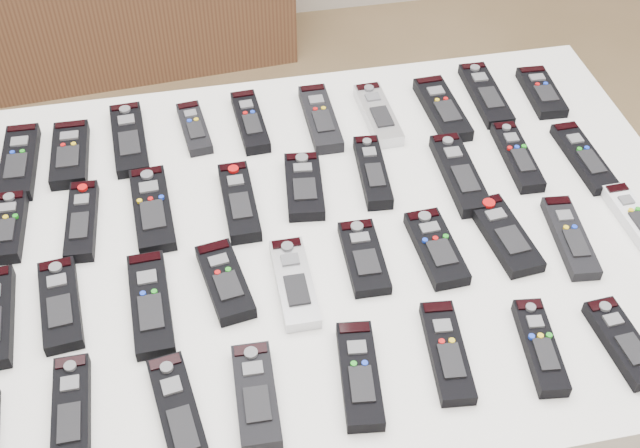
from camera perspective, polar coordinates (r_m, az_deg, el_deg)
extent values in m
cube|color=white|center=(1.31, 0.00, -1.23)|extent=(1.25, 0.88, 0.04)
cylinder|color=beige|center=(1.89, -19.51, -3.59)|extent=(0.04, 0.04, 0.74)
cylinder|color=beige|center=(1.99, 13.95, 1.11)|extent=(0.04, 0.04, 0.74)
cube|color=black|center=(1.50, -20.61, 4.14)|extent=(0.06, 0.19, 0.02)
cube|color=black|center=(1.49, -17.35, 4.76)|extent=(0.06, 0.17, 0.02)
cube|color=black|center=(1.50, -13.42, 5.90)|extent=(0.07, 0.20, 0.02)
cube|color=black|center=(1.51, -8.93, 6.75)|extent=(0.06, 0.15, 0.02)
cube|color=black|center=(1.51, -4.99, 7.26)|extent=(0.05, 0.17, 0.02)
cube|color=black|center=(1.51, 0.03, 7.53)|extent=(0.05, 0.18, 0.02)
cube|color=#B7B7BC|center=(1.52, 4.14, 7.76)|extent=(0.06, 0.17, 0.02)
cube|color=black|center=(1.55, 8.68, 8.09)|extent=(0.06, 0.18, 0.02)
cube|color=black|center=(1.60, 11.69, 9.00)|extent=(0.06, 0.19, 0.02)
cube|color=black|center=(1.63, 15.47, 9.03)|extent=(0.06, 0.15, 0.02)
cube|color=black|center=(1.39, -21.32, -0.21)|extent=(0.06, 0.15, 0.02)
cube|color=black|center=(1.36, -16.58, 0.23)|extent=(0.05, 0.17, 0.02)
cube|color=black|center=(1.35, -11.84, 1.06)|extent=(0.07, 0.19, 0.02)
cube|color=black|center=(1.34, -5.77, 1.59)|extent=(0.05, 0.18, 0.02)
cube|color=black|center=(1.36, -1.14, 2.71)|extent=(0.08, 0.16, 0.02)
cube|color=black|center=(1.39, 3.76, 3.72)|extent=(0.06, 0.17, 0.02)
cube|color=black|center=(1.41, 9.90, 3.52)|extent=(0.05, 0.20, 0.02)
cube|color=black|center=(1.46, 13.84, 4.69)|extent=(0.05, 0.18, 0.02)
cube|color=black|center=(1.50, 18.24, 4.52)|extent=(0.05, 0.18, 0.02)
cube|color=black|center=(1.25, -17.98, -5.45)|extent=(0.07, 0.17, 0.02)
cube|color=black|center=(1.21, -11.97, -5.53)|extent=(0.06, 0.19, 0.02)
cube|color=black|center=(1.22, -6.77, -4.06)|extent=(0.08, 0.16, 0.02)
cube|color=#B7B7BC|center=(1.21, -1.83, -4.20)|extent=(0.05, 0.17, 0.02)
cube|color=black|center=(1.25, 3.14, -2.38)|extent=(0.06, 0.15, 0.02)
cube|color=black|center=(1.27, 8.26, -1.70)|extent=(0.06, 0.16, 0.02)
cube|color=black|center=(1.31, 13.00, -0.76)|extent=(0.07, 0.17, 0.02)
cube|color=black|center=(1.34, 17.36, -0.89)|extent=(0.06, 0.17, 0.02)
cube|color=silver|center=(1.40, 21.46, 0.34)|extent=(0.05, 0.15, 0.02)
cube|color=black|center=(1.13, -17.27, -12.64)|extent=(0.05, 0.17, 0.02)
cube|color=black|center=(1.09, -9.96, -13.33)|extent=(0.08, 0.20, 0.02)
cube|color=black|center=(1.10, -4.57, -12.05)|extent=(0.06, 0.16, 0.02)
cube|color=black|center=(1.11, 2.83, -10.66)|extent=(0.07, 0.17, 0.02)
cube|color=black|center=(1.15, 9.01, -8.96)|extent=(0.06, 0.17, 0.02)
cube|color=black|center=(1.18, 15.37, -8.41)|extent=(0.06, 0.16, 0.02)
cube|color=black|center=(1.22, 20.73, -7.88)|extent=(0.06, 0.15, 0.02)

